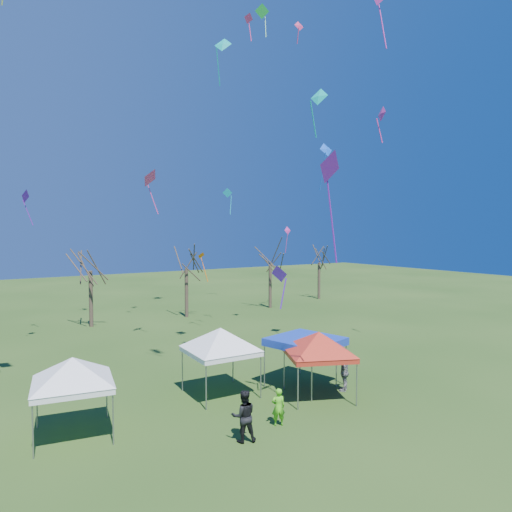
{
  "coord_description": "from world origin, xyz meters",
  "views": [
    {
      "loc": [
        -11.24,
        -14.32,
        7.88
      ],
      "look_at": [
        -0.0,
        3.0,
        6.76
      ],
      "focal_mm": 32.0,
      "sensor_mm": 36.0,
      "label": 1
    }
  ],
  "objects_px": {
    "tree_2": "(90,251)",
    "tent_white_mid": "(221,332)",
    "tree_4": "(270,249)",
    "tent_white_west": "(72,363)",
    "person_green": "(278,407)",
    "tree_3": "(186,251)",
    "tent_blue": "(305,342)",
    "tent_red": "(319,336)",
    "person_dark": "(244,416)",
    "tree_5": "(319,250)",
    "person_grey": "(344,372)"
  },
  "relations": [
    {
      "from": "tree_2",
      "to": "tent_white_mid",
      "type": "distance_m",
      "value": 19.96
    },
    {
      "from": "tree_4",
      "to": "tent_white_west",
      "type": "distance_m",
      "value": 30.85
    },
    {
      "from": "person_green",
      "to": "tree_3",
      "type": "bearing_deg",
      "value": -84.63
    },
    {
      "from": "tent_white_west",
      "to": "tent_blue",
      "type": "bearing_deg",
      "value": -2.13
    },
    {
      "from": "tent_red",
      "to": "tent_blue",
      "type": "relative_size",
      "value": 1.0
    },
    {
      "from": "tent_red",
      "to": "person_dark",
      "type": "relative_size",
      "value": 1.97
    },
    {
      "from": "tree_3",
      "to": "tree_5",
      "type": "bearing_deg",
      "value": 6.52
    },
    {
      "from": "person_grey",
      "to": "tent_white_mid",
      "type": "bearing_deg",
      "value": -62.65
    },
    {
      "from": "tent_blue",
      "to": "person_green",
      "type": "xyz_separation_m",
      "value": [
        -3.91,
        -3.08,
        -1.52
      ]
    },
    {
      "from": "tent_white_mid",
      "to": "tent_red",
      "type": "height_order",
      "value": "tent_white_mid"
    },
    {
      "from": "tree_5",
      "to": "tree_4",
      "type": "bearing_deg",
      "value": -166.15
    },
    {
      "from": "tree_5",
      "to": "tent_red",
      "type": "bearing_deg",
      "value": -130.86
    },
    {
      "from": "tent_blue",
      "to": "person_green",
      "type": "bearing_deg",
      "value": -141.81
    },
    {
      "from": "tree_4",
      "to": "tent_red",
      "type": "distance_m",
      "value": 25.59
    },
    {
      "from": "tree_4",
      "to": "person_dark",
      "type": "xyz_separation_m",
      "value": [
        -17.89,
        -24.06,
        -5.08
      ]
    },
    {
      "from": "person_green",
      "to": "tent_white_west",
      "type": "bearing_deg",
      "value": -4.86
    },
    {
      "from": "person_grey",
      "to": "tree_4",
      "type": "bearing_deg",
      "value": -150.73
    },
    {
      "from": "tree_2",
      "to": "tree_4",
      "type": "xyz_separation_m",
      "value": [
        17.72,
        -0.38,
        -0.23
      ]
    },
    {
      "from": "tent_blue",
      "to": "tree_3",
      "type": "bearing_deg",
      "value": 82.39
    },
    {
      "from": "person_grey",
      "to": "tent_white_west",
      "type": "bearing_deg",
      "value": -43.78
    },
    {
      "from": "tree_5",
      "to": "tree_3",
      "type": "bearing_deg",
      "value": -173.48
    },
    {
      "from": "tent_white_mid",
      "to": "person_dark",
      "type": "xyz_separation_m",
      "value": [
        -1.63,
        -4.8,
        -2.06
      ]
    },
    {
      "from": "tree_3",
      "to": "person_green",
      "type": "relative_size",
      "value": 5.16
    },
    {
      "from": "person_green",
      "to": "person_dark",
      "type": "bearing_deg",
      "value": 33.95
    },
    {
      "from": "tent_white_west",
      "to": "tent_white_mid",
      "type": "relative_size",
      "value": 0.93
    },
    {
      "from": "tree_3",
      "to": "tent_red",
      "type": "bearing_deg",
      "value": -98.24
    },
    {
      "from": "person_dark",
      "to": "tent_red",
      "type": "bearing_deg",
      "value": -139.38
    },
    {
      "from": "tree_3",
      "to": "tent_red",
      "type": "distance_m",
      "value": 22.59
    },
    {
      "from": "tent_red",
      "to": "person_dark",
      "type": "distance_m",
      "value": 6.04
    },
    {
      "from": "tent_white_west",
      "to": "person_green",
      "type": "bearing_deg",
      "value": -25.95
    },
    {
      "from": "tent_red",
      "to": "person_grey",
      "type": "xyz_separation_m",
      "value": [
        1.64,
        -0.04,
        -2.0
      ]
    },
    {
      "from": "tent_blue",
      "to": "person_dark",
      "type": "height_order",
      "value": "tent_blue"
    },
    {
      "from": "tent_blue",
      "to": "person_green",
      "type": "relative_size",
      "value": 2.5
    },
    {
      "from": "tree_3",
      "to": "tree_5",
      "type": "relative_size",
      "value": 1.06
    },
    {
      "from": "tree_3",
      "to": "tent_white_mid",
      "type": "height_order",
      "value": "tree_3"
    },
    {
      "from": "tent_white_west",
      "to": "tent_blue",
      "type": "height_order",
      "value": "tent_white_west"
    },
    {
      "from": "tent_blue",
      "to": "tent_white_west",
      "type": "bearing_deg",
      "value": 177.87
    },
    {
      "from": "person_green",
      "to": "person_dark",
      "type": "relative_size",
      "value": 0.79
    },
    {
      "from": "tent_red",
      "to": "person_grey",
      "type": "relative_size",
      "value": 2.07
    },
    {
      "from": "person_green",
      "to": "tent_red",
      "type": "bearing_deg",
      "value": -135.0
    },
    {
      "from": "tree_2",
      "to": "person_grey",
      "type": "bearing_deg",
      "value": -73.11
    },
    {
      "from": "tent_white_west",
      "to": "tree_4",
      "type": "bearing_deg",
      "value": 41.02
    },
    {
      "from": "tree_2",
      "to": "tent_white_mid",
      "type": "xyz_separation_m",
      "value": [
        1.46,
        -19.64,
        -3.26
      ]
    },
    {
      "from": "person_green",
      "to": "tree_2",
      "type": "bearing_deg",
      "value": -64.77
    },
    {
      "from": "tent_white_mid",
      "to": "tent_blue",
      "type": "distance_m",
      "value": 4.44
    },
    {
      "from": "tree_2",
      "to": "tent_white_west",
      "type": "bearing_deg",
      "value": -104.83
    },
    {
      "from": "tree_3",
      "to": "person_grey",
      "type": "height_order",
      "value": "tree_3"
    },
    {
      "from": "tree_2",
      "to": "tree_3",
      "type": "bearing_deg",
      "value": -2.27
    },
    {
      "from": "tent_white_mid",
      "to": "tent_red",
      "type": "distance_m",
      "value": 4.69
    },
    {
      "from": "tent_white_west",
      "to": "tent_red",
      "type": "height_order",
      "value": "tent_red"
    }
  ]
}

